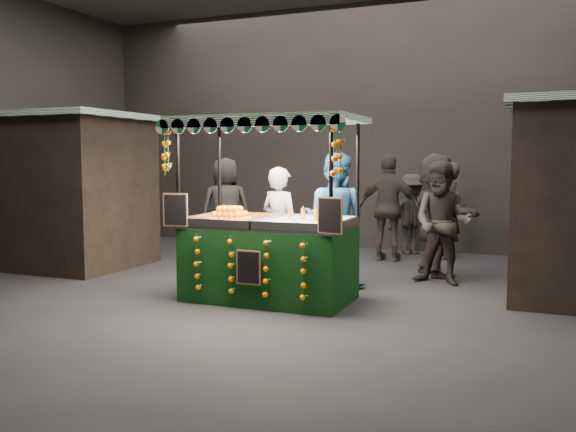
% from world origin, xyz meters
% --- Properties ---
extents(ground, '(12.00, 12.00, 0.00)m').
position_xyz_m(ground, '(0.00, 0.00, 0.00)').
color(ground, black).
rests_on(ground, ground).
extents(market_hall, '(12.10, 10.10, 5.05)m').
position_xyz_m(market_hall, '(0.00, 0.00, 3.38)').
color(market_hall, black).
rests_on(market_hall, ground).
extents(neighbour_stall_left, '(3.00, 2.20, 2.60)m').
position_xyz_m(neighbour_stall_left, '(-4.40, 1.00, 1.31)').
color(neighbour_stall_left, black).
rests_on(neighbour_stall_left, ground).
extents(juice_stall, '(2.44, 1.44, 2.37)m').
position_xyz_m(juice_stall, '(0.11, -0.12, 0.73)').
color(juice_stall, black).
rests_on(juice_stall, ground).
extents(vendor_grey, '(0.72, 0.57, 1.72)m').
position_xyz_m(vendor_grey, '(-0.09, 0.72, 0.86)').
color(vendor_grey, gray).
rests_on(vendor_grey, ground).
extents(vendor_blue, '(0.97, 0.77, 1.93)m').
position_xyz_m(vendor_blue, '(0.61, 1.06, 0.96)').
color(vendor_blue, '#295783').
rests_on(vendor_blue, ground).
extents(shopper_0, '(0.82, 0.75, 1.89)m').
position_xyz_m(shopper_0, '(-3.78, 1.80, 0.94)').
color(shopper_0, '#2B2723').
rests_on(shopper_0, ground).
extents(shopper_1, '(0.99, 0.83, 1.81)m').
position_xyz_m(shopper_1, '(2.03, 1.80, 0.91)').
color(shopper_1, black).
rests_on(shopper_1, ground).
extents(shopper_2, '(1.13, 0.48, 1.93)m').
position_xyz_m(shopper_2, '(0.82, 3.58, 0.96)').
color(shopper_2, '#2C2824').
rests_on(shopper_2, ground).
extents(shopper_3, '(1.13, 1.10, 1.56)m').
position_xyz_m(shopper_3, '(1.04, 4.54, 0.78)').
color(shopper_3, black).
rests_on(shopper_3, ground).
extents(shopper_4, '(1.08, 1.02, 1.86)m').
position_xyz_m(shopper_4, '(-1.98, 2.60, 0.93)').
color(shopper_4, '#2B2723').
rests_on(shopper_4, ground).
extents(shopper_5, '(1.48, 1.80, 1.93)m').
position_xyz_m(shopper_5, '(1.83, 2.47, 0.97)').
color(shopper_5, '#2E2725').
rests_on(shopper_5, ground).
extents(shopper_6, '(0.57, 0.73, 1.78)m').
position_xyz_m(shopper_6, '(1.76, 4.23, 0.89)').
color(shopper_6, black).
rests_on(shopper_6, ground).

